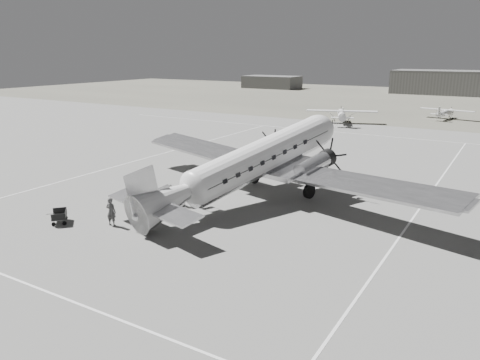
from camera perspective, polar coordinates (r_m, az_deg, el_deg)
name	(u,v)px	position (r m, az deg, el deg)	size (l,w,h in m)	color
ground	(224,216)	(34.27, -2.01, -4.36)	(260.00, 260.00, 0.00)	slate
taxi_line_near	(67,299)	(24.74, -20.38, -13.47)	(60.00, 0.15, 0.01)	silver
taxi_line_right	(391,250)	(29.94, 17.89, -8.11)	(0.15, 80.00, 0.01)	silver
taxi_line_left	(135,161)	(52.65, -12.64, 2.28)	(0.15, 60.00, 0.01)	silver
taxi_line_horizon	(374,135)	(70.28, 16.03, 5.26)	(90.00, 0.15, 0.01)	silver
grass_infield	(437,102)	(123.86, 22.86, 8.77)	(260.00, 90.00, 0.01)	#5E5C4F
hangar_main	(472,83)	(147.83, 26.42, 10.54)	(42.00, 14.00, 6.60)	slate
shed_secondary	(272,82)	(159.82, 3.89, 11.83)	(18.00, 10.00, 4.00)	#505050
dc3_airliner	(253,164)	(36.81, 1.60, 1.96)	(31.89, 22.13, 6.07)	silver
light_plane_left	(342,116)	(80.88, 12.27, 7.62)	(11.78, 9.56, 2.45)	silver
light_plane_right	(446,114)	(91.88, 23.77, 7.41)	(9.40, 7.63, 1.95)	silver
baggage_cart_near	(155,206)	(35.10, -10.28, -3.18)	(1.94, 1.37, 1.09)	#505050
baggage_cart_far	(59,217)	(35.06, -21.16, -4.19)	(1.58, 1.12, 0.89)	#505050
ground_crew	(111,212)	(33.24, -15.44, -3.75)	(0.72, 0.48, 1.99)	#2F2F2F
ramp_agent	(171,197)	(35.73, -8.43, -2.04)	(0.95, 0.74, 1.96)	#AFAFAD
passenger	(182,197)	(36.38, -7.07, -2.02)	(0.75, 0.49, 1.53)	silver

